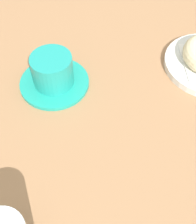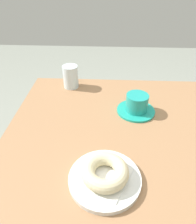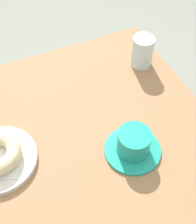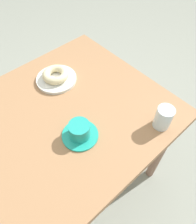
# 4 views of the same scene
# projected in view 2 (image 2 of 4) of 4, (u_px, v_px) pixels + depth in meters

# --- Properties ---
(table) EXTENTS (0.91, 0.82, 0.72)m
(table) POSITION_uv_depth(u_px,v_px,m) (131.00, 152.00, 0.78)
(table) COLOR #9A6F4B
(table) RESTS_ON ground_plane
(plate_sugar_ring) EXTENTS (0.20, 0.20, 0.02)m
(plate_sugar_ring) POSITION_uv_depth(u_px,v_px,m) (105.00, 179.00, 0.57)
(plate_sugar_ring) COLOR silver
(plate_sugar_ring) RESTS_ON table
(napkin_sugar_ring) EXTENTS (0.16, 0.16, 0.00)m
(napkin_sugar_ring) POSITION_uv_depth(u_px,v_px,m) (105.00, 177.00, 0.57)
(napkin_sugar_ring) COLOR white
(napkin_sugar_ring) RESTS_ON plate_sugar_ring
(donut_sugar_ring) EXTENTS (0.13, 0.13, 0.04)m
(donut_sugar_ring) POSITION_uv_depth(u_px,v_px,m) (105.00, 172.00, 0.55)
(donut_sugar_ring) COLOR beige
(donut_sugar_ring) RESTS_ON napkin_sugar_ring
(water_glass) EXTENTS (0.07, 0.07, 0.11)m
(water_glass) POSITION_uv_depth(u_px,v_px,m) (71.00, 77.00, 0.97)
(water_glass) COLOR silver
(water_glass) RESTS_ON table
(coffee_cup) EXTENTS (0.15, 0.15, 0.08)m
(coffee_cup) POSITION_uv_depth(u_px,v_px,m) (137.00, 105.00, 0.82)
(coffee_cup) COLOR teal
(coffee_cup) RESTS_ON table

